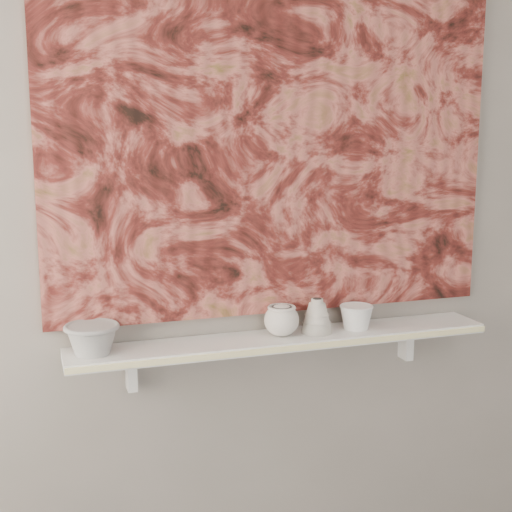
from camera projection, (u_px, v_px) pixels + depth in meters
name	position (u px, v px, depth m)	size (l,w,h in m)	color
wall_back	(275.00, 204.00, 2.33)	(3.60, 3.60, 0.00)	gray
shelf	(284.00, 340.00, 2.32)	(1.40, 0.18, 0.03)	white
shelf_stripe	(295.00, 348.00, 2.23)	(1.40, 0.01, 0.02)	#FAF0A6
bracket_left	(131.00, 371.00, 2.24)	(0.03, 0.06, 0.12)	white
bracket_right	(406.00, 342.00, 2.55)	(0.03, 0.06, 0.12)	white
painting	(277.00, 145.00, 2.28)	(1.50, 0.03, 1.10)	maroon
house_motif	(399.00, 234.00, 2.47)	(0.09, 0.00, 0.08)	black
bowl_grey	(92.00, 339.00, 2.12)	(0.16, 0.16, 0.10)	#9B9B98
cup_cream	(282.00, 320.00, 2.31)	(0.11, 0.11, 0.10)	beige
bell_vessel	(317.00, 316.00, 2.34)	(0.10, 0.10, 0.11)	beige
bowl_white	(356.00, 317.00, 2.39)	(0.11, 0.11, 0.08)	silver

